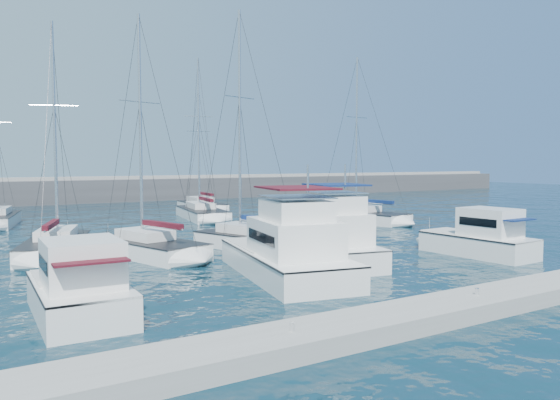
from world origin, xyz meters
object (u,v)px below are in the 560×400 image
motor_yacht_port_outer (80,291)px  sailboat_mid_c (248,240)px  motor_yacht_stbd_inner (329,243)px  sailboat_mid_b (149,248)px  sailboat_mid_a (56,247)px  motor_yacht_stbd_outer (481,240)px  sailboat_back_b (202,213)px  motor_yacht_port_inner (289,254)px  sailboat_mid_e (363,216)px  sailboat_back_c (202,206)px

motor_yacht_port_outer → sailboat_mid_c: size_ratio=0.40×
motor_yacht_stbd_inner → sailboat_mid_b: (-7.26, 7.36, -0.61)m
motor_yacht_port_outer → sailboat_mid_b: bearing=62.7°
motor_yacht_port_outer → sailboat_mid_a: size_ratio=0.44×
motor_yacht_stbd_inner → motor_yacht_stbd_outer: 9.36m
sailboat_back_b → motor_yacht_port_inner: bearing=-95.2°
motor_yacht_port_outer → sailboat_mid_c: bearing=42.3°
motor_yacht_port_outer → sailboat_mid_c: 15.98m
sailboat_mid_c → sailboat_back_b: bearing=56.8°
motor_yacht_port_outer → sailboat_back_b: sailboat_back_b is taller
sailboat_mid_b → sailboat_back_b: sailboat_back_b is taller
motor_yacht_port_inner → motor_yacht_stbd_inner: (3.56, 1.57, 0.00)m
sailboat_mid_b → sailboat_mid_c: sailboat_mid_c is taller
motor_yacht_port_inner → motor_yacht_stbd_outer: size_ratio=1.56×
motor_yacht_port_outer → sailboat_mid_b: (6.01, 10.67, -0.42)m
motor_yacht_port_outer → sailboat_mid_e: 33.44m
sailboat_mid_b → sailboat_mid_c: (6.19, -0.36, 0.02)m
motor_yacht_port_inner → sailboat_back_b: size_ratio=0.65×
motor_yacht_port_outer → sailboat_back_c: sailboat_back_c is taller
sailboat_mid_a → sailboat_mid_b: size_ratio=0.98×
motor_yacht_port_outer → sailboat_back_b: (17.12, 28.55, -0.43)m
sailboat_mid_b → sailboat_back_b: bearing=42.4°
sailboat_mid_a → sailboat_back_c: sailboat_back_c is taller
sailboat_mid_e → sailboat_back_c: size_ratio=1.07×
motor_yacht_port_outer → motor_yacht_stbd_inner: (13.28, 3.31, 0.19)m
sailboat_mid_c → sailboat_mid_e: sailboat_mid_c is taller
motor_yacht_stbd_outer → sailboat_mid_e: size_ratio=0.43×
motor_yacht_port_inner → sailboat_back_b: (7.40, 26.82, -0.62)m
sailboat_mid_a → sailboat_mid_b: sailboat_mid_b is taller
sailboat_mid_a → motor_yacht_stbd_inner: bearing=-23.9°
sailboat_mid_e → sailboat_back_c: sailboat_mid_e is taller
motor_yacht_stbd_inner → sailboat_back_c: (7.16, 32.85, -0.62)m
sailboat_mid_b → sailboat_back_b: (11.10, 17.89, -0.00)m
motor_yacht_stbd_outer → motor_yacht_stbd_inner: bearing=162.3°
motor_yacht_port_inner → motor_yacht_stbd_outer: (12.58, -0.93, -0.19)m
motor_yacht_stbd_outer → sailboat_mid_c: (-10.09, 9.51, -0.40)m
motor_yacht_port_inner → sailboat_mid_c: (2.49, 8.58, -0.59)m
sailboat_mid_c → sailboat_back_c: sailboat_mid_c is taller
motor_yacht_port_outer → motor_yacht_stbd_outer: 22.31m
motor_yacht_port_inner → sailboat_mid_b: size_ratio=0.73×
sailboat_back_b → motor_yacht_stbd_outer: bearing=-69.3°
motor_yacht_port_inner → motor_yacht_stbd_outer: 12.61m
motor_yacht_port_inner → sailboat_back_b: bearing=86.4°
sailboat_mid_a → sailboat_back_c: (18.90, 22.21, -0.00)m
motor_yacht_stbd_outer → sailboat_mid_a: bearing=145.5°
sailboat_mid_b → motor_yacht_port_inner: bearing=-83.3°
motor_yacht_port_inner → sailboat_back_c: sailboat_back_c is taller
sailboat_back_b → sailboat_back_c: 8.30m
motor_yacht_stbd_inner → sailboat_mid_c: 7.11m
motor_yacht_stbd_outer → sailboat_back_c: bearing=90.8°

